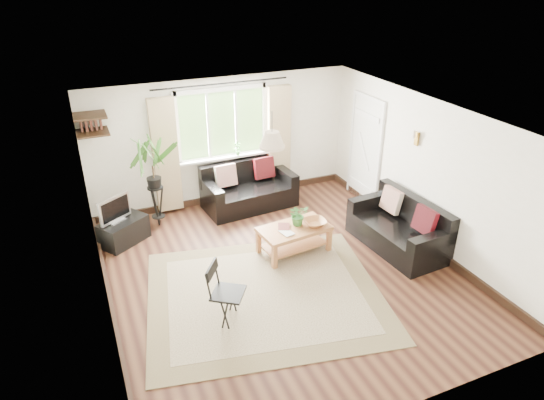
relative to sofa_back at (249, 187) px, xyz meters
name	(u,v)px	position (x,y,z in m)	size (l,w,h in m)	color
floor	(282,273)	(-0.34, -2.27, -0.40)	(5.50, 5.50, 0.00)	black
ceiling	(284,119)	(-0.34, -2.27, 2.00)	(5.50, 5.50, 0.00)	white
wall_back	(222,141)	(-0.34, 0.48, 0.80)	(5.00, 0.02, 2.40)	silver
wall_front	(405,323)	(-0.34, -5.02, 0.80)	(5.00, 0.02, 2.40)	silver
wall_left	(97,238)	(-2.84, -2.27, 0.80)	(0.02, 5.50, 2.40)	silver
wall_right	(427,174)	(2.16, -2.27, 0.80)	(0.02, 5.50, 2.40)	silver
rug	(265,295)	(-0.79, -2.66, -0.39)	(3.24, 2.78, 0.02)	beige
window	(222,124)	(-0.34, 0.44, 1.15)	(2.50, 0.16, 2.16)	white
door	(365,151)	(2.13, -0.57, 0.60)	(0.06, 0.96, 2.06)	silver
corner_shelf	(91,124)	(-2.59, 0.23, 1.49)	(0.50, 0.50, 0.34)	black
pendant_lamp	(272,136)	(-0.34, -1.87, 1.65)	(0.36, 0.36, 0.54)	beige
wall_sconce	(416,137)	(2.09, -1.97, 1.34)	(0.12, 0.12, 0.28)	beige
sofa_back	(249,187)	(0.00, 0.00, 0.00)	(1.70, 0.85, 0.80)	black
sofa_right	(398,226)	(1.69, -2.32, -0.01)	(0.84, 1.67, 0.79)	black
coffee_table	(294,240)	(0.08, -1.80, -0.17)	(1.12, 0.61, 0.46)	brown
table_plant	(298,215)	(0.17, -1.74, 0.23)	(0.31, 0.27, 0.35)	#316B2A
bowl	(315,223)	(0.41, -1.86, 0.10)	(0.36, 0.36, 0.09)	#A36638
book_a	(282,234)	(-0.20, -1.93, 0.07)	(0.17, 0.23, 0.02)	silver
book_b	(278,227)	(-0.16, -1.70, 0.07)	(0.18, 0.24, 0.02)	#5C2925
tv_stand	(124,231)	(-2.39, -0.41, -0.19)	(0.77, 0.44, 0.42)	black
tv	(115,209)	(-2.48, -0.41, 0.24)	(0.59, 0.20, 0.46)	#A5A5AA
palm_stand	(155,184)	(-1.75, -0.05, 0.41)	(0.63, 0.63, 1.62)	black
folding_chair	(228,294)	(-1.42, -2.96, 0.02)	(0.43, 0.43, 0.84)	black
sill_plant	(237,148)	(-0.09, 0.36, 0.67)	(0.14, 0.10, 0.27)	#2D6023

